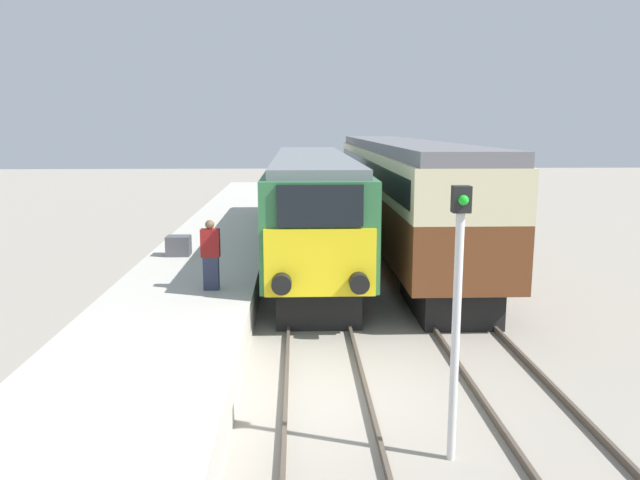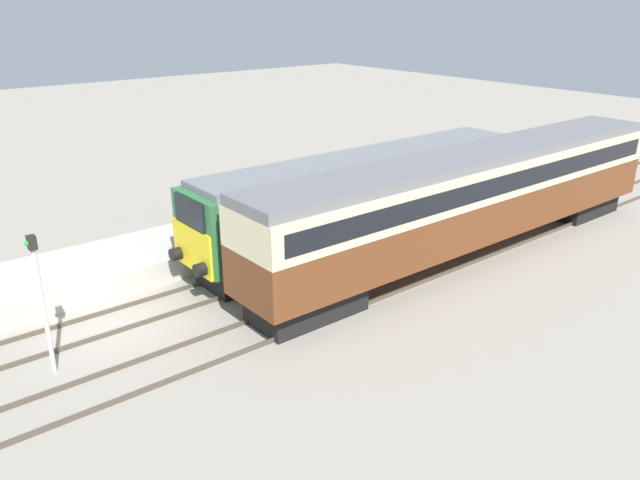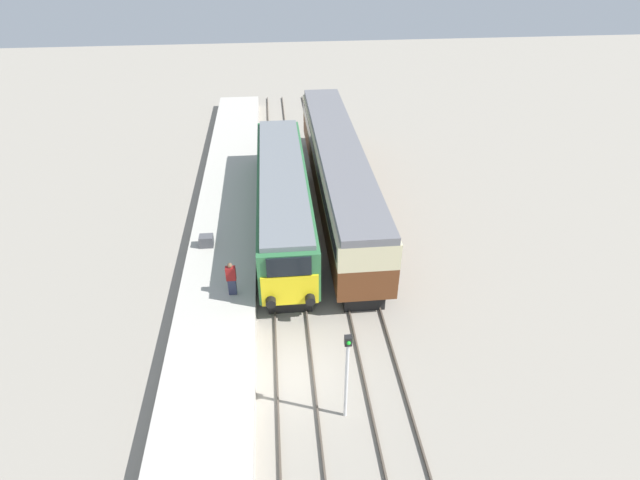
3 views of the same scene
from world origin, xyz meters
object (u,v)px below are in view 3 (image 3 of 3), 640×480
Objects in this scene: person_on_platform at (231,279)px; luggage_crate at (206,241)px; locomotive at (283,196)px; passenger_carriage at (338,168)px; signal_post at (347,371)px.

luggage_crate is (-1.52, 4.03, -0.54)m from person_on_platform.
person_on_platform is at bearing -69.28° from luggage_crate.
person_on_platform is at bearing -111.05° from locomotive.
person_on_platform is 2.41× the size of luggage_crate.
passenger_carriage is 10.90m from person_on_platform.
passenger_carriage is 9.14m from luggage_crate.
locomotive is 13.12m from signal_post.
luggage_crate is at bearing -145.93° from passenger_carriage.
passenger_carriage is 29.43× the size of luggage_crate.
signal_post is at bearing -56.16° from person_on_platform.
locomotive is 4.95m from luggage_crate.
signal_post is (1.70, -13.01, 0.21)m from locomotive.
signal_post is 11.94m from luggage_crate.
passenger_carriage is (3.40, 2.44, 0.41)m from locomotive.
passenger_carriage is 12.22× the size of person_on_platform.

